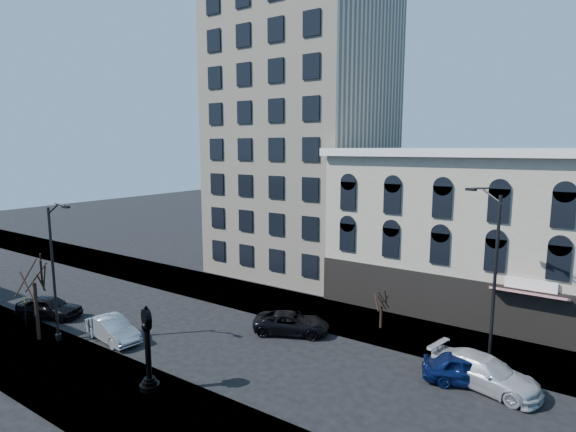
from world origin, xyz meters
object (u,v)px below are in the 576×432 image
Objects in this scene: car_near_a at (49,307)px; street_lamp_near at (57,236)px; street_clock at (148,352)px; warning_sign at (25,306)px; car_near_b at (113,329)px.

street_lamp_near is at bearing -132.81° from car_near_a.
street_clock reaches higher than warning_sign.
car_near_a is at bearing 98.29° from car_near_b.
warning_sign is at bearing 171.45° from car_near_a.
street_lamp_near is at bearing -161.21° from street_clock.
car_near_b is at bearing -178.46° from street_clock.
street_lamp_near is 4.32× the size of warning_sign.
street_lamp_near is 6.99m from car_near_b.
street_clock is at bearing 19.36° from warning_sign.
street_clock reaches higher than car_near_a.
warning_sign is at bearing 178.25° from street_lamp_near.
street_lamp_near is (-9.12, 0.66, 4.94)m from street_clock.
warning_sign is (-13.96, 0.63, -0.57)m from street_clock.
car_near_a is at bearing 126.40° from warning_sign.
warning_sign is 0.45× the size of car_near_a.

